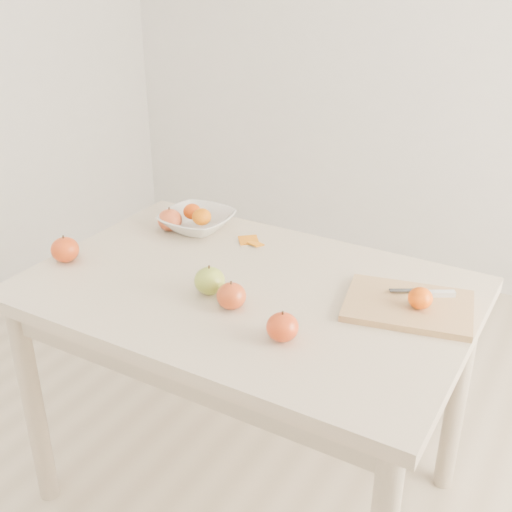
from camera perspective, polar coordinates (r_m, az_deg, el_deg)
The scene contains 15 objects.
ground at distance 2.22m, azimuth -0.69°, elevation -19.92°, with size 3.50×3.50×0.00m, color #C6B293.
table at distance 1.81m, azimuth -0.80°, elevation -5.42°, with size 1.20×0.80×0.75m.
cutting_board at distance 1.69m, azimuth 13.39°, elevation -4.32°, with size 0.32×0.23×0.02m, color tan.
board_tangerine at distance 1.66m, azimuth 14.40°, elevation -3.64°, with size 0.06×0.06×0.05m, color #E34008.
fruit_bowl at distance 2.10m, azimuth -5.27°, elevation 3.10°, with size 0.23×0.23×0.06m, color silver.
bowl_tangerine_near at distance 2.11m, azimuth -5.70°, elevation 3.97°, with size 0.06×0.06×0.05m, color #CF4207.
bowl_tangerine_far at distance 2.06m, azimuth -4.85°, elevation 3.50°, with size 0.06×0.06×0.05m, color orange.
orange_peel_a at distance 2.01m, azimuth -0.67°, elevation 1.32°, with size 0.06×0.04×0.00m, color #C8680E.
orange_peel_b at distance 1.99m, azimuth -0.04°, elevation 1.04°, with size 0.04×0.04×0.00m, color orange.
paring_knife at distance 1.73m, azimuth 15.62°, elevation -3.19°, with size 0.16×0.08×0.01m.
apple_green at distance 1.71m, azimuth -4.15°, elevation -2.20°, with size 0.08×0.08×0.07m, color olive.
apple_red_d at distance 1.96m, azimuth -16.62°, elevation 0.55°, with size 0.08×0.08×0.07m, color #A3160D.
apple_red_a at distance 2.10m, azimuth -7.67°, elevation 3.20°, with size 0.08×0.08×0.07m, color maroon.
apple_red_e at distance 1.51m, azimuth 2.36°, elevation -6.33°, with size 0.08×0.08×0.07m, color #8E040B.
apple_red_c at distance 1.64m, azimuth -2.21°, elevation -3.56°, with size 0.08×0.08×0.07m, color maroon.
Camera 1 is at (0.79, -1.32, 1.60)m, focal length 45.00 mm.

